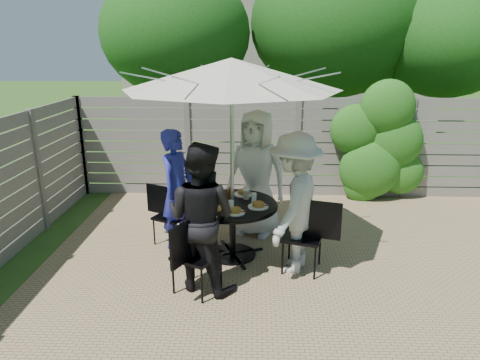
{
  "coord_description": "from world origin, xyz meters",
  "views": [
    {
      "loc": [
        -0.77,
        -4.66,
        2.71
      ],
      "look_at": [
        -0.96,
        0.73,
        1.01
      ],
      "focal_mm": 32.0,
      "sensor_mm": 36.0,
      "label": 1
    }
  ],
  "objects_px": {
    "person_left": "(177,189)",
    "plate_back": "(243,193)",
    "glass_right": "(254,198)",
    "coffee_cup": "(246,195)",
    "umbrella": "(232,74)",
    "plate_front": "(220,211)",
    "glass_left": "(211,198)",
    "chair_front": "(196,270)",
    "person_right": "(294,204)",
    "glass_front": "(231,206)",
    "bicycle": "(192,177)",
    "chair_back": "(259,214)",
    "chair_right": "(303,250)",
    "plate_left": "(208,198)",
    "person_front": "(201,218)",
    "person_back": "(256,174)",
    "plate_right": "(258,205)",
    "patio_table": "(232,220)",
    "chair_left": "(171,227)",
    "plate_extra": "(235,211)",
    "syrup_jug": "(230,195)"
  },
  "relations": [
    {
      "from": "person_back",
      "to": "bicycle",
      "type": "relative_size",
      "value": 1.06
    },
    {
      "from": "glass_front",
      "to": "bicycle",
      "type": "xyz_separation_m",
      "value": [
        -0.83,
        2.35,
        -0.37
      ]
    },
    {
      "from": "chair_left",
      "to": "syrup_jug",
      "type": "distance_m",
      "value": 1.08
    },
    {
      "from": "person_back",
      "to": "plate_extra",
      "type": "height_order",
      "value": "person_back"
    },
    {
      "from": "plate_front",
      "to": "glass_left",
      "type": "height_order",
      "value": "glass_left"
    },
    {
      "from": "person_back",
      "to": "person_right",
      "type": "relative_size",
      "value": 1.06
    },
    {
      "from": "person_front",
      "to": "plate_left",
      "type": "bearing_deg",
      "value": -66.55
    },
    {
      "from": "chair_back",
      "to": "chair_right",
      "type": "relative_size",
      "value": 0.9
    },
    {
      "from": "glass_right",
      "to": "coffee_cup",
      "type": "xyz_separation_m",
      "value": [
        -0.11,
        0.17,
        -0.01
      ]
    },
    {
      "from": "coffee_cup",
      "to": "plate_left",
      "type": "bearing_deg",
      "value": -176.3
    },
    {
      "from": "plate_front",
      "to": "syrup_jug",
      "type": "bearing_deg",
      "value": 76.46
    },
    {
      "from": "plate_front",
      "to": "chair_back",
      "type": "bearing_deg",
      "value": 68.17
    },
    {
      "from": "chair_right",
      "to": "bicycle",
      "type": "distance_m",
      "value": 2.99
    },
    {
      "from": "person_left",
      "to": "chair_right",
      "type": "xyz_separation_m",
      "value": [
        1.67,
        -0.67,
        -0.55
      ]
    },
    {
      "from": "chair_right",
      "to": "plate_front",
      "type": "bearing_deg",
      "value": 15.08
    },
    {
      "from": "chair_right",
      "to": "plate_back",
      "type": "height_order",
      "value": "chair_right"
    },
    {
      "from": "plate_front",
      "to": "chair_left",
      "type": "bearing_deg",
      "value": 137.6
    },
    {
      "from": "patio_table",
      "to": "plate_right",
      "type": "bearing_deg",
      "value": -21.86
    },
    {
      "from": "glass_front",
      "to": "plate_extra",
      "type": "bearing_deg",
      "value": -50.13
    },
    {
      "from": "plate_back",
      "to": "chair_left",
      "type": "bearing_deg",
      "value": 178.55
    },
    {
      "from": "chair_right",
      "to": "coffee_cup",
      "type": "xyz_separation_m",
      "value": [
        -0.72,
        0.53,
        0.54
      ]
    },
    {
      "from": "chair_left",
      "to": "chair_right",
      "type": "relative_size",
      "value": 0.89
    },
    {
      "from": "plate_left",
      "to": "glass_right",
      "type": "distance_m",
      "value": 0.63
    },
    {
      "from": "person_front",
      "to": "glass_left",
      "type": "distance_m",
      "value": 0.77
    },
    {
      "from": "chair_front",
      "to": "chair_right",
      "type": "height_order",
      "value": "chair_right"
    },
    {
      "from": "chair_back",
      "to": "plate_right",
      "type": "relative_size",
      "value": 3.29
    },
    {
      "from": "person_back",
      "to": "patio_table",
      "type": "bearing_deg",
      "value": -90.0
    },
    {
      "from": "plate_front",
      "to": "coffee_cup",
      "type": "bearing_deg",
      "value": 58.35
    },
    {
      "from": "syrup_jug",
      "to": "coffee_cup",
      "type": "bearing_deg",
      "value": 24.87
    },
    {
      "from": "person_left",
      "to": "bicycle",
      "type": "relative_size",
      "value": 0.95
    },
    {
      "from": "umbrella",
      "to": "plate_front",
      "type": "height_order",
      "value": "umbrella"
    },
    {
      "from": "chair_front",
      "to": "person_right",
      "type": "bearing_deg",
      "value": -34.9
    },
    {
      "from": "chair_front",
      "to": "plate_back",
      "type": "bearing_deg",
      "value": 5.76
    },
    {
      "from": "umbrella",
      "to": "plate_front",
      "type": "xyz_separation_m",
      "value": [
        -0.13,
        -0.33,
        -1.6
      ]
    },
    {
      "from": "chair_front",
      "to": "glass_left",
      "type": "relative_size",
      "value": 6.71
    },
    {
      "from": "person_left",
      "to": "plate_back",
      "type": "relative_size",
      "value": 6.42
    },
    {
      "from": "person_right",
      "to": "plate_back",
      "type": "xyz_separation_m",
      "value": [
        -0.64,
        0.64,
        -0.09
      ]
    },
    {
      "from": "patio_table",
      "to": "glass_right",
      "type": "relative_size",
      "value": 10.78
    },
    {
      "from": "glass_right",
      "to": "glass_left",
      "type": "bearing_deg",
      "value": -179.86
    },
    {
      "from": "plate_left",
      "to": "coffee_cup",
      "type": "xyz_separation_m",
      "value": [
        0.51,
        0.03,
        0.04
      ]
    },
    {
      "from": "person_left",
      "to": "person_right",
      "type": "relative_size",
      "value": 0.95
    },
    {
      "from": "chair_right",
      "to": "plate_right",
      "type": "bearing_deg",
      "value": -5.3
    },
    {
      "from": "chair_left",
      "to": "glass_front",
      "type": "relative_size",
      "value": 6.05
    },
    {
      "from": "person_back",
      "to": "person_left",
      "type": "relative_size",
      "value": 1.12
    },
    {
      "from": "chair_front",
      "to": "plate_back",
      "type": "height_order",
      "value": "chair_front"
    },
    {
      "from": "glass_left",
      "to": "chair_front",
      "type": "bearing_deg",
      "value": -95.18
    },
    {
      "from": "person_right",
      "to": "plate_right",
      "type": "bearing_deg",
      "value": -90.0
    },
    {
      "from": "person_left",
      "to": "plate_back",
      "type": "xyz_separation_m",
      "value": [
        0.9,
        0.03,
        -0.05
      ]
    },
    {
      "from": "chair_right",
      "to": "glass_left",
      "type": "distance_m",
      "value": 1.35
    },
    {
      "from": "chair_left",
      "to": "person_right",
      "type": "distance_m",
      "value": 1.9
    }
  ]
}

